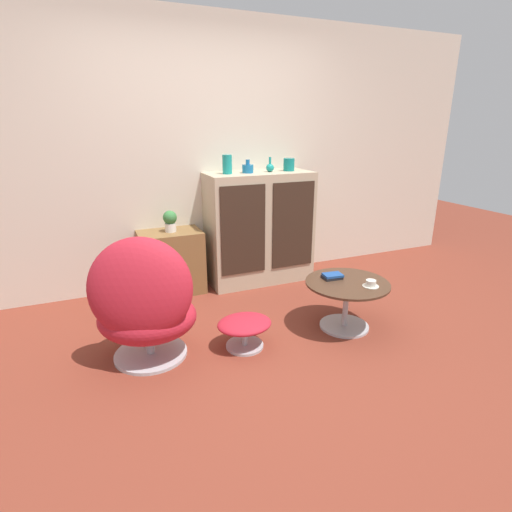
{
  "coord_description": "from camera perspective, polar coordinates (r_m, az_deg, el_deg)",
  "views": [
    {
      "loc": [
        -1.12,
        -2.32,
        1.61
      ],
      "look_at": [
        0.12,
        0.6,
        0.55
      ],
      "focal_mm": 28.0,
      "sensor_mm": 36.0,
      "label": 1
    }
  ],
  "objects": [
    {
      "name": "ottoman",
      "position": [
        3.02,
        -1.65,
        -10.03
      ],
      "size": [
        0.41,
        0.35,
        0.24
      ],
      "color": "#B7B7BC",
      "rests_on": "ground_plane"
    },
    {
      "name": "vase_inner_right",
      "position": [
        4.1,
        2.01,
        12.56
      ],
      "size": [
        0.08,
        0.08,
        0.14
      ],
      "color": "teal",
      "rests_on": "sideboard"
    },
    {
      "name": "teacup",
      "position": [
        3.23,
        16.08,
        -3.86
      ],
      "size": [
        0.13,
        0.13,
        0.05
      ],
      "color": "silver",
      "rests_on": "coffee_table"
    },
    {
      "name": "vase_inner_left",
      "position": [
        4.0,
        -1.19,
        12.42
      ],
      "size": [
        0.11,
        0.11,
        0.13
      ],
      "color": "#196699",
      "rests_on": "sideboard"
    },
    {
      "name": "egg_chair",
      "position": [
        2.84,
        -15.68,
        -6.69
      ],
      "size": [
        0.86,
        0.82,
        0.95
      ],
      "color": "#B7B7BC",
      "rests_on": "ground_plane"
    },
    {
      "name": "vase_rightmost",
      "position": [
        4.19,
        4.73,
        12.89
      ],
      "size": [
        0.11,
        0.11,
        0.13
      ],
      "color": "#147A75",
      "rests_on": "sideboard"
    },
    {
      "name": "book_stack",
      "position": [
        3.32,
        10.85,
        -2.85
      ],
      "size": [
        0.17,
        0.12,
        0.04
      ],
      "color": "black",
      "rests_on": "coffee_table"
    },
    {
      "name": "tv_console",
      "position": [
        4.01,
        -11.96,
        -0.88
      ],
      "size": [
        0.6,
        0.4,
        0.62
      ],
      "color": "brown",
      "rests_on": "ground_plane"
    },
    {
      "name": "wall_back",
      "position": [
        4.12,
        -7.43,
        14.01
      ],
      "size": [
        6.4,
        0.06,
        2.6
      ],
      "color": "beige",
      "rests_on": "ground_plane"
    },
    {
      "name": "potted_plant",
      "position": [
        3.89,
        -12.17,
        5.0
      ],
      "size": [
        0.13,
        0.13,
        0.2
      ],
      "color": "silver",
      "rests_on": "tv_console"
    },
    {
      "name": "coffee_table",
      "position": [
        3.33,
        12.78,
        -5.61
      ],
      "size": [
        0.67,
        0.67,
        0.4
      ],
      "color": "#B7B7BC",
      "rests_on": "ground_plane"
    },
    {
      "name": "sideboard",
      "position": [
        4.16,
        0.5,
        4.02
      ],
      "size": [
        1.08,
        0.47,
        1.14
      ],
      "color": "tan",
      "rests_on": "ground_plane"
    },
    {
      "name": "vase_leftmost",
      "position": [
        3.92,
        -4.14,
        12.93
      ],
      "size": [
        0.09,
        0.09,
        0.18
      ],
      "color": "teal",
      "rests_on": "sideboard"
    },
    {
      "name": "ground_plane",
      "position": [
        3.04,
        2.38,
        -13.51
      ],
      "size": [
        12.0,
        12.0,
        0.0
      ],
      "primitive_type": "plane",
      "color": "brown"
    }
  ]
}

